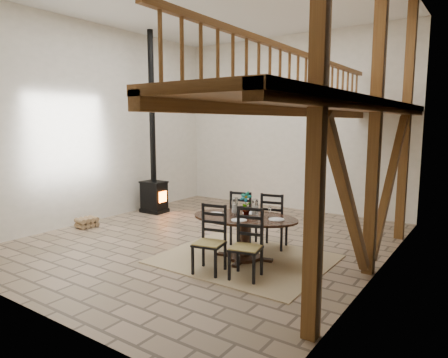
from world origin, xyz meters
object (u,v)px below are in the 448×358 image
Objects in this scene: wood_stove at (154,173)px; log_stack at (87,222)px; log_basket at (159,203)px; dining_table at (245,235)px.

wood_stove reaches higher than log_stack.
wood_stove is 11.03× the size of log_basket.
dining_table is at bearing 2.98° from log_stack.
dining_table reaches higher than log_basket.
log_stack is at bearing 170.68° from dining_table.
log_basket is 2.62m from log_stack.
log_basket is (-0.25, 0.46, -0.95)m from wood_stove.
dining_table is 5.27× the size of log_basket.
dining_table is 5.06m from log_basket.
dining_table is 4.54× the size of log_stack.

